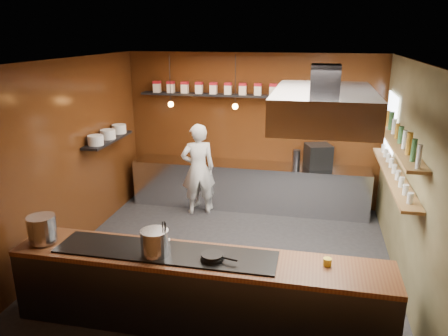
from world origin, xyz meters
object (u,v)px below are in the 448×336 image
(extractor_hood, at_px, (324,105))
(stockpot_large, at_px, (42,229))
(stockpot_small, at_px, (155,243))
(espresso_machine, at_px, (318,156))
(chef, at_px, (198,169))

(extractor_hood, relative_size, stockpot_large, 5.99)
(extractor_hood, relative_size, stockpot_small, 6.25)
(stockpot_large, height_order, espresso_machine, espresso_machine)
(espresso_machine, height_order, chef, chef)
(stockpot_large, xyz_separation_m, chef, (1.03, 3.37, -0.22))
(stockpot_small, bearing_deg, espresso_machine, 65.58)
(extractor_hood, xyz_separation_m, chef, (-2.21, 2.11, -1.63))
(stockpot_small, xyz_separation_m, espresso_machine, (1.79, 3.94, 0.03))
(extractor_hood, distance_m, chef, 3.46)
(chef, bearing_deg, stockpot_large, 49.41)
(espresso_machine, relative_size, chef, 0.25)
(extractor_hood, height_order, stockpot_small, extractor_hood)
(extractor_hood, xyz_separation_m, stockpot_small, (-1.78, -1.30, -1.42))
(extractor_hood, height_order, espresso_machine, extractor_hood)
(espresso_machine, bearing_deg, chef, 174.05)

